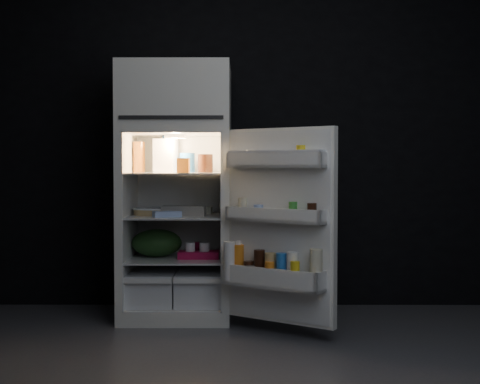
{
  "coord_description": "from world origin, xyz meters",
  "views": [
    {
      "loc": [
        -0.04,
        -3.42,
        1.07
      ],
      "look_at": [
        -0.06,
        1.0,
        0.9
      ],
      "focal_mm": 50.0,
      "sensor_mm": 36.0,
      "label": 1
    }
  ],
  "objects_px": {
    "refrigerator": "(177,183)",
    "yogurt_tray": "(199,255)",
    "fridge_door": "(278,229)",
    "egg_carton": "(184,211)",
    "milk_jug": "(166,156)"
  },
  "relations": [
    {
      "from": "refrigerator",
      "to": "milk_jug",
      "type": "distance_m",
      "value": 0.21
    },
    {
      "from": "egg_carton",
      "to": "yogurt_tray",
      "type": "relative_size",
      "value": 1.06
    },
    {
      "from": "refrigerator",
      "to": "fridge_door",
      "type": "xyz_separation_m",
      "value": [
        0.69,
        -0.59,
        -0.28
      ]
    },
    {
      "from": "fridge_door",
      "to": "milk_jug",
      "type": "xyz_separation_m",
      "value": [
        -0.77,
        0.61,
        0.47
      ]
    },
    {
      "from": "milk_jug",
      "to": "egg_carton",
      "type": "distance_m",
      "value": 0.44
    },
    {
      "from": "refrigerator",
      "to": "yogurt_tray",
      "type": "height_order",
      "value": "refrigerator"
    },
    {
      "from": "yogurt_tray",
      "to": "egg_carton",
      "type": "bearing_deg",
      "value": -158.34
    },
    {
      "from": "fridge_door",
      "to": "yogurt_tray",
      "type": "xyz_separation_m",
      "value": [
        -0.53,
        0.5,
        -0.22
      ]
    },
    {
      "from": "egg_carton",
      "to": "fridge_door",
      "type": "bearing_deg",
      "value": -30.39
    },
    {
      "from": "milk_jug",
      "to": "yogurt_tray",
      "type": "relative_size",
      "value": 0.85
    },
    {
      "from": "refrigerator",
      "to": "yogurt_tray",
      "type": "relative_size",
      "value": 6.27
    },
    {
      "from": "fridge_door",
      "to": "egg_carton",
      "type": "xyz_separation_m",
      "value": [
        -0.63,
        0.46,
        0.09
      ]
    },
    {
      "from": "fridge_door",
      "to": "yogurt_tray",
      "type": "bearing_deg",
      "value": 136.64
    },
    {
      "from": "refrigerator",
      "to": "egg_carton",
      "type": "relative_size",
      "value": 5.92
    },
    {
      "from": "refrigerator",
      "to": "egg_carton",
      "type": "xyz_separation_m",
      "value": [
        0.06,
        -0.13,
        -0.19
      ]
    }
  ]
}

